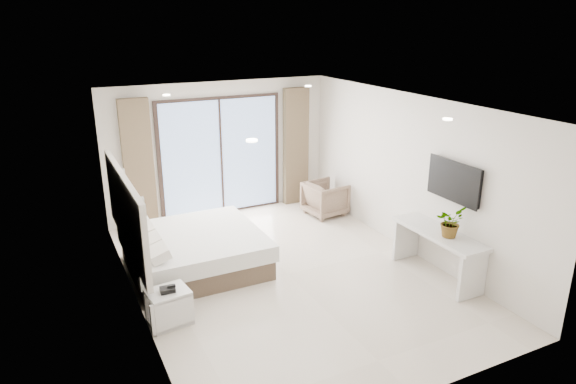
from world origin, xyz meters
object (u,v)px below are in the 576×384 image
object	(u,v)px
nightstand	(169,307)
bed	(194,251)
armchair	(325,197)
console_desk	(438,244)

from	to	relation	value
nightstand	bed	bearing A→B (deg)	54.53
bed	armchair	size ratio (longest dim) A/B	2.73
nightstand	console_desk	xyz separation A→B (m)	(4.06, -0.56, 0.32)
nightstand	console_desk	distance (m)	4.11
bed	armchair	distance (m)	3.32
bed	console_desk	distance (m)	3.85
bed	console_desk	xyz separation A→B (m)	(3.31, -1.96, 0.26)
nightstand	console_desk	bearing A→B (deg)	-15.05
console_desk	armchair	bearing A→B (deg)	93.51
bed	nightstand	xyz separation A→B (m)	(-0.75, -1.40, -0.06)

